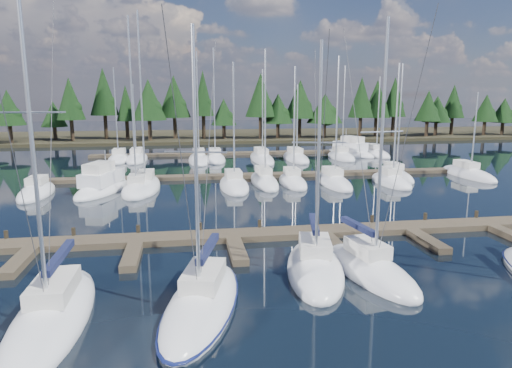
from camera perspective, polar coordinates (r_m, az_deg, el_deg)
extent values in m
plane|color=black|center=(42.23, 3.41, -1.48)|extent=(260.00, 260.00, 0.00)
cube|color=#2D2919|center=(101.04, -3.84, 6.03)|extent=(220.00, 30.00, 0.60)
cube|color=brown|center=(30.94, 8.15, -5.90)|extent=(44.00, 2.00, 0.40)
cube|color=brown|center=(28.34, -27.56, -8.70)|extent=(0.90, 4.00, 0.40)
cube|color=brown|center=(27.00, -15.28, -8.75)|extent=(0.90, 4.00, 0.40)
cube|color=brown|center=(26.96, -2.37, -8.38)|extent=(0.90, 4.00, 0.40)
cube|color=brown|center=(28.23, 9.93, -7.64)|extent=(0.90, 4.00, 0.40)
cube|color=brown|center=(30.64, 20.69, -6.70)|extent=(0.90, 4.00, 0.40)
cylinder|color=#2C2418|center=(32.52, -28.74, -5.89)|extent=(0.26, 0.26, 0.90)
cylinder|color=#2C2418|center=(31.37, -21.82, -5.89)|extent=(0.26, 0.26, 0.90)
cylinder|color=#2C2418|center=(30.70, -14.50, -5.80)|extent=(0.26, 0.26, 0.90)
cylinder|color=#2C2418|center=(30.55, -6.98, -5.60)|extent=(0.26, 0.26, 0.90)
cylinder|color=#2C2418|center=(30.92, 0.47, -5.31)|extent=(0.26, 0.26, 0.90)
cylinder|color=#2C2418|center=(31.79, 7.63, -4.95)|extent=(0.26, 0.26, 0.90)
cylinder|color=#2C2418|center=(33.12, 14.31, -4.55)|extent=(0.26, 0.26, 0.90)
cylinder|color=#2C2418|center=(34.87, 20.38, -4.12)|extent=(0.26, 0.26, 0.90)
cylinder|color=#2C2418|center=(36.96, 25.82, -3.71)|extent=(0.26, 0.26, 0.90)
cube|color=brown|center=(51.82, 1.07, 1.11)|extent=(50.00, 1.80, 0.40)
cube|color=brown|center=(71.38, -1.70, 3.86)|extent=(46.00, 1.80, 0.40)
ellipsoid|color=white|center=(21.19, -24.06, -15.18)|extent=(2.84, 9.74, 1.90)
cube|color=silver|center=(21.13, -23.98, -11.67)|extent=(1.56, 3.12, 0.70)
cylinder|color=silver|center=(18.74, -26.31, 5.93)|extent=(0.16, 0.16, 13.74)
cylinder|color=silver|center=(21.93, -23.34, -8.70)|extent=(0.13, 4.28, 0.12)
cube|color=#151A3B|center=(21.88, -23.37, -8.33)|extent=(0.36, 4.09, 0.30)
cylinder|color=silver|center=(18.71, -26.49, 8.03)|extent=(2.54, 0.08, 0.07)
cylinder|color=#3F3F44|center=(16.78, -28.38, 4.76)|extent=(0.04, 4.22, 14.05)
cylinder|color=#3F3F44|center=(21.22, -24.22, 6.17)|extent=(0.04, 5.19, 14.05)
ellipsoid|color=white|center=(20.70, -6.78, -14.87)|extent=(4.96, 9.44, 1.90)
cube|color=silver|center=(20.61, -6.59, -11.33)|extent=(2.21, 3.18, 0.70)
cylinder|color=silver|center=(18.39, -7.52, 2.32)|extent=(0.19, 0.19, 10.82)
cylinder|color=silver|center=(21.33, -6.02, -8.37)|extent=(1.10, 3.87, 0.12)
cube|color=#151A3B|center=(21.28, -6.03, -7.99)|extent=(1.28, 3.76, 0.30)
cylinder|color=silver|center=(18.32, -7.56, 3.99)|extent=(2.47, 0.70, 0.07)
cylinder|color=#3F3F44|center=(16.56, -9.01, 0.78)|extent=(1.00, 3.79, 11.13)
cylinder|color=#3F3F44|center=(20.73, -6.03, 2.92)|extent=(1.22, 4.67, 11.13)
ellipsoid|color=#0E1648|center=(20.67, -6.78, -14.69)|extent=(5.16, 9.81, 0.18)
ellipsoid|color=white|center=(24.56, 7.38, -10.59)|extent=(4.59, 8.72, 1.90)
cube|color=silver|center=(24.53, 7.38, -7.62)|extent=(2.13, 2.93, 0.70)
cylinder|color=silver|center=(22.60, 7.84, 3.81)|extent=(0.19, 0.19, 10.72)
cylinder|color=silver|center=(25.25, 7.26, -5.29)|extent=(0.88, 3.59, 0.12)
cube|color=#151A3B|center=(25.21, 7.27, -4.96)|extent=(1.07, 3.48, 0.30)
cylinder|color=silver|center=(22.54, 7.88, 5.17)|extent=(2.59, 0.62, 0.07)
cylinder|color=#3F3F44|center=(20.86, 8.21, 2.79)|extent=(0.78, 3.52, 11.03)
cylinder|color=#3F3F44|center=(24.79, 7.44, 4.11)|extent=(0.96, 4.33, 11.03)
ellipsoid|color=white|center=(24.77, 14.10, -10.64)|extent=(3.87, 8.07, 1.90)
cube|color=silver|center=(24.67, 13.74, -7.75)|extent=(1.83, 2.68, 0.70)
cylinder|color=silver|center=(22.86, 15.41, 4.84)|extent=(0.18, 0.18, 11.70)
cylinder|color=silver|center=(25.19, 12.70, -5.52)|extent=(0.69, 3.38, 0.12)
cube|color=#151A3B|center=(25.15, 12.71, -5.19)|extent=(0.89, 3.26, 0.30)
cylinder|color=silver|center=(22.81, 15.48, 6.30)|extent=(2.32, 0.46, 0.07)
cylinder|color=#3F3F44|center=(21.53, 17.85, 3.94)|extent=(0.60, 3.32, 12.01)
cylinder|color=#3F3F44|center=(24.60, 12.73, 5.03)|extent=(0.73, 4.08, 12.01)
ellipsoid|color=white|center=(47.09, -25.73, -1.08)|extent=(2.60, 7.81, 1.90)
cube|color=silver|center=(47.24, -25.72, 0.44)|extent=(1.43, 2.50, 0.70)
cylinder|color=silver|center=(45.88, -26.64, 7.80)|extent=(0.16, 0.16, 12.96)
ellipsoid|color=white|center=(44.73, -14.65, -0.92)|extent=(2.77, 7.05, 1.90)
cube|color=silver|center=(44.85, -14.68, 0.67)|extent=(1.52, 2.26, 0.70)
cylinder|color=silver|center=(43.46, -15.24, 9.84)|extent=(0.16, 0.16, 15.04)
ellipsoid|color=white|center=(46.78, -13.59, -0.35)|extent=(2.76, 9.52, 1.90)
cube|color=silver|center=(47.03, -13.62, 1.19)|extent=(1.52, 3.05, 0.70)
cylinder|color=silver|center=(45.42, -14.15, 10.45)|extent=(0.16, 0.16, 15.86)
ellipsoid|color=white|center=(45.87, -2.77, -0.28)|extent=(2.82, 8.74, 1.90)
cube|color=silver|center=(46.07, -2.84, 1.29)|extent=(1.55, 2.80, 0.70)
cylinder|color=silver|center=(44.61, -2.79, 7.79)|extent=(0.16, 0.16, 11.24)
ellipsoid|color=white|center=(47.85, 1.03, 0.21)|extent=(2.52, 9.46, 1.90)
cube|color=silver|center=(48.10, 0.94, 1.72)|extent=(1.38, 3.03, 0.70)
cylinder|color=silver|center=(46.56, 1.16, 8.79)|extent=(0.16, 0.16, 12.62)
ellipsoid|color=white|center=(47.58, 4.59, 0.11)|extent=(2.46, 7.41, 1.90)
cube|color=silver|center=(47.72, 4.51, 1.61)|extent=(1.35, 2.37, 0.70)
cylinder|color=silver|center=(46.43, 4.82, 7.72)|extent=(0.16, 0.16, 10.96)
ellipsoid|color=white|center=(48.14, 9.65, 0.12)|extent=(2.69, 8.93, 1.90)
cube|color=silver|center=(48.35, 9.53, 1.62)|extent=(1.48, 2.86, 0.70)
cylinder|color=silver|center=(46.91, 10.09, 8.21)|extent=(0.16, 0.16, 11.92)
ellipsoid|color=white|center=(49.82, 16.51, 0.19)|extent=(2.81, 7.61, 1.90)
cube|color=silver|center=(49.96, 16.40, 1.62)|extent=(1.55, 2.43, 0.70)
cylinder|color=silver|center=(48.72, 17.12, 7.62)|extent=(0.16, 0.16, 11.29)
ellipsoid|color=white|center=(53.32, 16.95, 0.86)|extent=(2.43, 7.79, 1.90)
cube|color=silver|center=(53.48, 16.84, 2.20)|extent=(1.34, 2.49, 0.70)
cylinder|color=silver|center=(52.26, 17.54, 7.90)|extent=(0.16, 0.16, 11.46)
ellipsoid|color=white|center=(57.55, 24.97, 1.02)|extent=(2.60, 9.69, 1.90)
cube|color=silver|center=(57.77, 24.80, 2.28)|extent=(1.43, 3.10, 0.70)
cylinder|color=silver|center=(56.58, 25.66, 6.02)|extent=(0.16, 0.16, 8.50)
ellipsoid|color=white|center=(67.07, -16.75, 2.88)|extent=(2.89, 7.81, 1.90)
cube|color=silver|center=(67.30, -16.76, 3.94)|extent=(1.59, 2.50, 0.70)
cylinder|color=silver|center=(66.11, -17.13, 8.63)|extent=(0.16, 0.16, 11.79)
ellipsoid|color=white|center=(67.25, -14.68, 3.01)|extent=(2.92, 9.69, 1.90)
cube|color=silver|center=(67.58, -14.69, 4.08)|extent=(1.61, 3.10, 0.70)
cylinder|color=silver|center=(66.24, -14.96, 7.82)|extent=(0.16, 0.16, 9.65)
ellipsoid|color=white|center=(64.46, -7.14, 2.95)|extent=(2.89, 10.45, 1.90)
cube|color=silver|center=(64.82, -7.18, 4.07)|extent=(1.59, 3.34, 0.70)
cylinder|color=silver|center=(63.31, -7.30, 9.90)|extent=(0.16, 0.16, 13.91)
ellipsoid|color=white|center=(64.89, -5.14, 3.05)|extent=(2.88, 8.38, 1.90)
cube|color=silver|center=(65.15, -5.18, 4.15)|extent=(1.58, 2.68, 0.70)
cylinder|color=silver|center=(63.84, -5.24, 10.18)|extent=(0.16, 0.16, 14.42)
ellipsoid|color=white|center=(65.08, 0.72, 3.12)|extent=(2.90, 11.68, 1.90)
cube|color=silver|center=(65.49, 0.64, 4.23)|extent=(1.59, 3.74, 0.70)
cylinder|color=silver|center=(63.91, 0.83, 8.97)|extent=(0.16, 0.16, 11.63)
ellipsoid|color=white|center=(65.85, 4.99, 3.17)|extent=(2.99, 10.06, 1.90)
cube|color=silver|center=(66.18, 4.91, 4.26)|extent=(1.64, 3.22, 0.70)
cylinder|color=silver|center=(64.83, 5.18, 8.04)|extent=(0.16, 0.16, 9.56)
ellipsoid|color=white|center=(68.11, 10.59, 3.29)|extent=(2.99, 8.31, 1.90)
cube|color=silver|center=(68.35, 10.51, 4.33)|extent=(1.64, 2.66, 0.70)
cylinder|color=silver|center=(67.15, 10.92, 9.12)|extent=(0.16, 0.16, 12.20)
ellipsoid|color=white|center=(72.74, 14.66, 3.60)|extent=(2.75, 9.09, 1.90)
cube|color=silver|center=(73.01, 14.57, 4.58)|extent=(1.51, 2.91, 0.70)
cylinder|color=silver|center=(71.81, 15.05, 8.52)|extent=(0.16, 0.16, 10.85)
ellipsoid|color=white|center=(46.55, -18.61, -0.75)|extent=(5.77, 9.90, 1.88)
cube|color=white|center=(46.32, -18.71, 0.78)|extent=(3.77, 5.63, 1.25)
cube|color=silver|center=(45.74, -19.05, 1.96)|extent=(2.62, 3.65, 0.94)
cylinder|color=silver|center=(46.89, -18.32, 2.99)|extent=(0.10, 0.10, 1.67)
ellipsoid|color=white|center=(72.22, 11.63, 3.64)|extent=(6.83, 10.14, 1.93)
cube|color=white|center=(72.07, 11.67, 4.67)|extent=(4.35, 5.84, 1.29)
cube|color=silver|center=(71.62, 11.98, 5.48)|extent=(2.98, 3.81, 0.97)
cylinder|color=silver|center=(72.60, 11.19, 6.09)|extent=(0.11, 0.11, 1.72)
cylinder|color=black|center=(93.50, -28.32, 5.50)|extent=(0.70, 0.70, 3.22)
cone|color=black|center=(93.27, -28.59, 8.40)|extent=(5.61, 5.61, 6.27)
ellipsoid|color=black|center=(93.15, -28.22, 7.55)|extent=(3.36, 3.36, 3.36)
cylinder|color=black|center=(97.19, -23.81, 5.84)|extent=(0.70, 0.70, 2.51)
cone|color=black|center=(96.98, -23.98, 8.01)|extent=(4.91, 4.91, 4.88)
ellipsoid|color=black|center=(96.90, -23.64, 7.37)|extent=(2.95, 2.95, 2.95)
cylinder|color=black|center=(93.10, -22.00, 6.24)|extent=(0.70, 0.70, 3.99)
cone|color=black|center=(92.87, -22.26, 9.85)|extent=(5.25, 5.25, 7.76)
ellipsoid|color=black|center=(92.79, -21.88, 8.78)|extent=(3.15, 3.15, 3.15)
cylinder|color=black|center=(95.06, -18.26, 6.77)|extent=(0.70, 0.70, 4.66)
cone|color=black|center=(94.85, -18.52, 10.91)|extent=(5.41, 5.41, 9.06)
ellipsoid|color=black|center=(94.78, -18.14, 9.67)|extent=(3.24, 3.24, 3.24)
cylinder|color=black|center=(93.69, -15.79, 6.52)|extent=(0.70, 0.70, 3.56)
cone|color=black|center=(93.45, -15.96, 9.72)|extent=(3.73, 3.73, 6.92)
ellipsoid|color=black|center=(93.44, -15.60, 8.77)|extent=(2.24, 2.24, 2.24)
cylinder|color=black|center=(89.55, -13.12, 6.56)|extent=(0.70, 0.70, 3.90)
cone|color=black|center=(89.31, -13.28, 10.24)|extent=(6.48, 6.48, 7.58)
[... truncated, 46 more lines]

